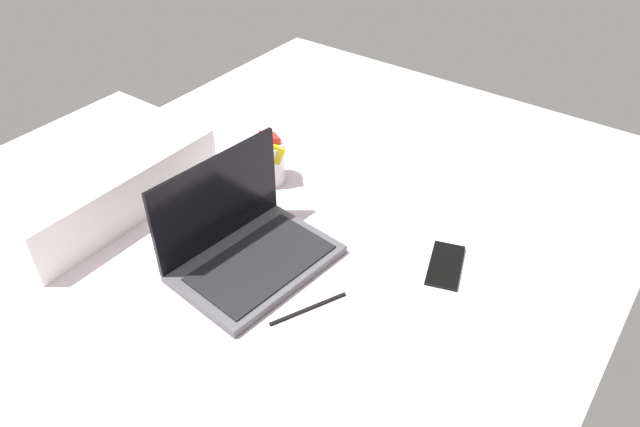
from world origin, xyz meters
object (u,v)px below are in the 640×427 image
object	(u,v)px
snack_cup	(268,160)
laptop	(246,245)
cell_phone	(445,265)
pillow	(87,175)

from	to	relation	value
snack_cup	laptop	bearing A→B (deg)	-148.88
cell_phone	pillow	size ratio (longest dim) A/B	0.27
snack_cup	cell_phone	bearing A→B (deg)	-93.00
pillow	cell_phone	bearing A→B (deg)	-70.82
laptop	snack_cup	bearing A→B (deg)	37.21
laptop	snack_cup	size ratio (longest dim) A/B	2.54
laptop	snack_cup	xyz separation A→B (cm)	(26.40, 15.94, 1.68)
laptop	cell_phone	distance (cm)	43.14
laptop	cell_phone	bearing A→B (deg)	-50.45
cell_phone	laptop	bearing A→B (deg)	-164.75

